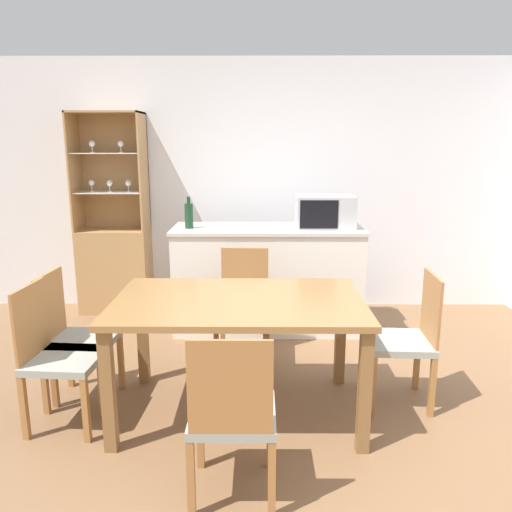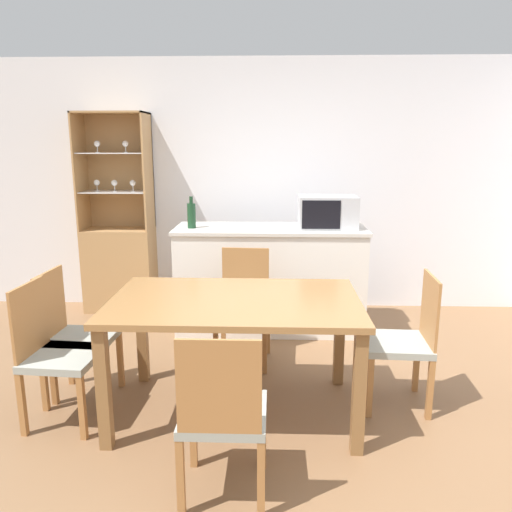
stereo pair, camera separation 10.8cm
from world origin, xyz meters
name	(u,v)px [view 2 (the right image)]	position (x,y,z in m)	size (l,w,h in m)	color
ground_plane	(275,446)	(0.00, 0.00, 0.00)	(18.00, 18.00, 0.00)	brown
wall_back	(275,186)	(0.00, 2.63, 1.27)	(6.80, 0.06, 2.55)	silver
kitchen_counter	(270,278)	(-0.05, 1.90, 0.48)	(1.74, 0.63, 0.97)	white
display_cabinet	(120,254)	(-1.61, 2.42, 0.59)	(0.70, 0.38, 2.01)	tan
dining_table	(235,313)	(-0.25, 0.38, 0.67)	(1.55, 0.97, 0.77)	olive
dining_chair_head_far	(244,307)	(-0.25, 1.18, 0.45)	(0.44, 0.44, 0.89)	#999E93
dining_chair_side_left_far	(75,336)	(-1.35, 0.52, 0.45)	(0.44, 0.44, 0.89)	#999E93
dining_chair_head_near	(223,415)	(-0.25, -0.43, 0.45)	(0.41, 0.41, 0.89)	#999E93
dining_chair_side_left_near	(56,354)	(-1.35, 0.23, 0.45)	(0.44, 0.44, 0.89)	#999E93
dining_chair_side_right_far	(404,341)	(0.85, 0.52, 0.45)	(0.43, 0.43, 0.89)	#999E93
microwave	(327,212)	(0.47, 1.90, 1.11)	(0.52, 0.36, 0.29)	#B7BABF
wine_bottle	(192,215)	(-0.75, 1.85, 1.08)	(0.08, 0.08, 0.29)	#193D23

